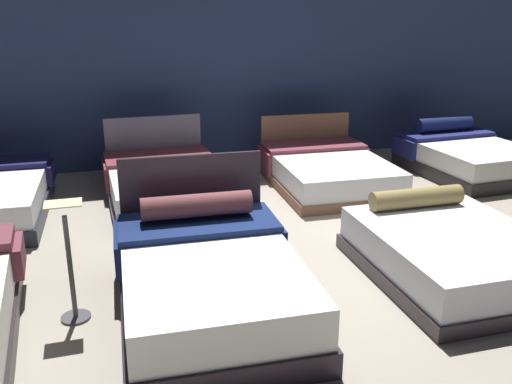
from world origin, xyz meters
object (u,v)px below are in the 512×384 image
at_px(price_sign, 71,276).
at_px(bed_2, 453,253).
at_px(bed_5, 166,184).
at_px(bed_7, 468,157).
at_px(bed_6, 327,170).
at_px(bed_1, 209,278).

bearing_deg(price_sign, bed_2, -3.53).
height_order(bed_2, bed_5, bed_5).
height_order(bed_5, bed_7, bed_5).
xyz_separation_m(bed_2, bed_6, (-0.01, 2.94, -0.01)).
bearing_deg(bed_5, bed_7, -1.16).
bearing_deg(bed_2, price_sign, 177.39).
xyz_separation_m(bed_1, bed_2, (2.32, -0.03, -0.06)).
relative_size(bed_2, price_sign, 1.93).
bearing_deg(bed_2, bed_5, 129.32).
bearing_deg(bed_1, bed_5, 91.94).
xyz_separation_m(bed_5, bed_6, (2.29, 0.04, -0.02)).
height_order(bed_1, bed_7, bed_1).
relative_size(bed_6, price_sign, 2.18).
height_order(bed_2, bed_7, bed_7).
bearing_deg(bed_2, bed_1, -179.80).
height_order(bed_1, bed_5, bed_1).
xyz_separation_m(bed_1, price_sign, (-1.08, 0.18, 0.09)).
height_order(bed_5, price_sign, price_sign).
bearing_deg(bed_1, bed_2, 1.82).
bearing_deg(bed_1, bed_6, 53.97).
relative_size(bed_2, bed_6, 0.89).
distance_m(bed_1, price_sign, 1.10).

